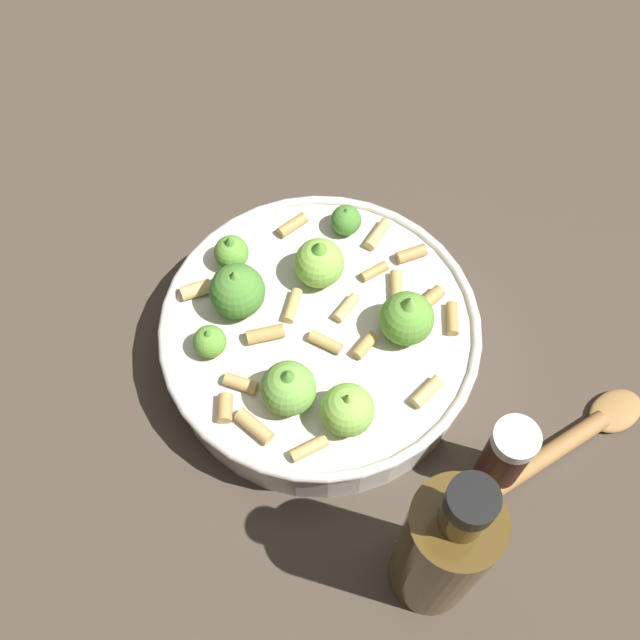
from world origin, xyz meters
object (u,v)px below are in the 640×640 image
object	(u,v)px
wooden_spoon	(539,460)
cooking_pan	(319,336)
olive_oil_bottle	(443,549)
pepper_shaker	(505,456)

from	to	relation	value
wooden_spoon	cooking_pan	bearing A→B (deg)	-132.85
olive_oil_bottle	wooden_spoon	distance (m)	0.16
cooking_pan	wooden_spoon	xyz separation A→B (m)	(0.14, 0.16, -0.03)
cooking_pan	pepper_shaker	size ratio (longest dim) A/B	3.04
wooden_spoon	pepper_shaker	bearing A→B (deg)	-89.87
olive_oil_bottle	wooden_spoon	xyz separation A→B (m)	(-0.06, 0.12, -0.08)
pepper_shaker	olive_oil_bottle	bearing A→B (deg)	-50.95
pepper_shaker	wooden_spoon	bearing A→B (deg)	90.13
cooking_pan	wooden_spoon	distance (m)	0.21
cooking_pan	olive_oil_bottle	xyz separation A→B (m)	(0.21, 0.04, 0.05)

